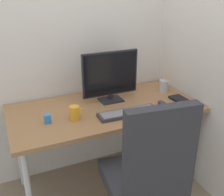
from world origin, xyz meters
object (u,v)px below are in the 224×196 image
object	(u,v)px
keyboard	(128,113)
pen_holder	(164,86)
monitor	(110,75)
desk_clamp_accessory	(48,119)
mouse	(162,103)
notebook	(182,101)
coffee_mug	(75,113)
office_chair	(147,174)

from	to	relation	value
keyboard	pen_holder	xyz separation A→B (m)	(0.50, 0.27, 0.04)
monitor	keyboard	xyz separation A→B (m)	(0.01, -0.30, -0.20)
pen_holder	desk_clamp_accessory	world-z (taller)	pen_holder
pen_holder	mouse	bearing A→B (deg)	-126.35
monitor	pen_holder	xyz separation A→B (m)	(0.51, -0.03, -0.16)
keyboard	notebook	distance (m)	0.51
monitor	mouse	size ratio (longest dim) A/B	5.27
coffee_mug	monitor	bearing A→B (deg)	29.85
keyboard	mouse	xyz separation A→B (m)	(0.32, 0.03, 0.01)
notebook	desk_clamp_accessory	size ratio (longest dim) A/B	3.69
notebook	monitor	bearing A→B (deg)	150.65
keyboard	desk_clamp_accessory	xyz separation A→B (m)	(-0.58, 0.11, 0.02)
office_chair	monitor	xyz separation A→B (m)	(0.09, 0.77, 0.40)
pen_holder	desk_clamp_accessory	size ratio (longest dim) A/B	2.64
office_chair	notebook	bearing A→B (deg)	38.18
office_chair	mouse	distance (m)	0.69
keyboard	pen_holder	distance (m)	0.57
desk_clamp_accessory	office_chair	bearing A→B (deg)	-51.00
keyboard	pen_holder	world-z (taller)	pen_holder
coffee_mug	keyboard	bearing A→B (deg)	-12.17
mouse	desk_clamp_accessory	bearing A→B (deg)	171.40
keyboard	pen_holder	bearing A→B (deg)	28.70
notebook	coffee_mug	size ratio (longest dim) A/B	2.23
monitor	keyboard	world-z (taller)	monitor
monitor	notebook	world-z (taller)	monitor
monitor	coffee_mug	xyz separation A→B (m)	(-0.37, -0.21, -0.16)
notebook	coffee_mug	xyz separation A→B (m)	(-0.90, 0.07, 0.04)
office_chair	coffee_mug	size ratio (longest dim) A/B	10.37
keyboard	notebook	bearing A→B (deg)	2.10
keyboard	coffee_mug	distance (m)	0.40
monitor	desk_clamp_accessory	bearing A→B (deg)	-161.96
office_chair	monitor	distance (m)	0.87
keyboard	coffee_mug	bearing A→B (deg)	167.83
office_chair	mouse	size ratio (longest dim) A/B	12.14
mouse	coffee_mug	xyz separation A→B (m)	(-0.71, 0.05, 0.03)
mouse	notebook	xyz separation A→B (m)	(0.19, -0.01, -0.01)
office_chair	pen_holder	world-z (taller)	office_chair
monitor	mouse	distance (m)	0.47
mouse	desk_clamp_accessory	distance (m)	0.90
notebook	desk_clamp_accessory	world-z (taller)	desk_clamp_accessory
pen_holder	notebook	distance (m)	0.26
notebook	coffee_mug	bearing A→B (deg)	174.57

